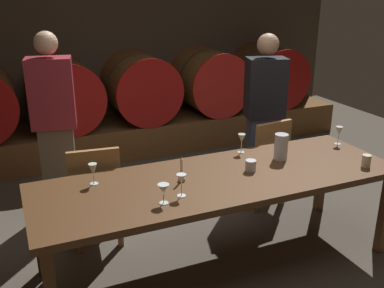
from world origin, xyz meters
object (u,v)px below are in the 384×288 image
at_px(wine_barrel_left, 64,94).
at_px(wine_glass_far_right, 339,132).
at_px(wine_barrel_right, 208,81).
at_px(cup_left, 251,166).
at_px(chair_right, 265,158).
at_px(dining_table, 220,184).
at_px(pitcher, 281,147).
at_px(wine_barrel_far_right, 267,75).
at_px(guest_left, 55,126).
at_px(wine_glass_far_left, 93,170).
at_px(cup_right, 366,161).
at_px(candle_center, 182,174).
at_px(wine_glass_left, 164,190).
at_px(wine_glass_center, 181,180).
at_px(chair_left, 95,191).
at_px(wine_barrel_center, 140,87).
at_px(wine_glass_right, 242,139).
at_px(guest_right, 264,114).

bearing_deg(wine_barrel_left, wine_glass_far_right, -51.93).
relative_size(wine_barrel_right, cup_left, 10.69).
xyz_separation_m(chair_right, cup_left, (-0.58, -0.70, 0.29)).
bearing_deg(dining_table, pitcher, 10.70).
bearing_deg(wine_barrel_far_right, guest_left, -155.13).
distance_m(pitcher, wine_glass_far_left, 1.48).
distance_m(wine_glass_far_right, cup_right, 0.52).
bearing_deg(cup_left, wine_glass_far_left, 168.17).
bearing_deg(wine_glass_far_left, wine_barrel_left, 86.46).
distance_m(candle_center, wine_glass_left, 0.36).
xyz_separation_m(wine_barrel_left, candle_center, (0.43, -2.72, -0.04)).
relative_size(dining_table, chair_right, 3.10).
xyz_separation_m(guest_left, wine_glass_center, (0.62, -1.47, -0.02)).
bearing_deg(dining_table, chair_right, 39.85).
bearing_deg(wine_barrel_right, guest_left, -146.51).
xyz_separation_m(chair_left, wine_glass_center, (0.42, -0.83, 0.37)).
relative_size(candle_center, wine_glass_left, 1.46).
height_order(wine_barrel_center, guest_left, guest_left).
relative_size(chair_left, guest_left, 0.52).
bearing_deg(wine_glass_center, cup_left, 15.92).
height_order(wine_barrel_center, wine_barrel_far_right, same).
distance_m(wine_barrel_left, dining_table, 2.85).
distance_m(chair_right, wine_glass_far_right, 0.75).
relative_size(wine_barrel_left, chair_right, 1.04).
bearing_deg(guest_left, dining_table, 138.06).
xyz_separation_m(wine_barrel_right, chair_right, (-0.37, -2.05, -0.34)).
xyz_separation_m(wine_barrel_left, wine_glass_far_left, (-0.16, -2.51, 0.02)).
relative_size(wine_barrel_center, wine_glass_left, 6.87).
distance_m(guest_left, pitcher, 1.99).
height_order(pitcher, wine_glass_left, pitcher).
bearing_deg(chair_right, wine_glass_left, 26.88).
relative_size(chair_left, wine_glass_right, 5.43).
relative_size(dining_table, wine_glass_right, 16.80).
xyz_separation_m(guest_left, cup_left, (1.26, -1.29, -0.09)).
relative_size(wine_barrel_right, chair_right, 1.04).
height_order(dining_table, chair_left, chair_left).
bearing_deg(guest_left, candle_center, 129.78).
distance_m(candle_center, wine_glass_far_right, 1.57).
bearing_deg(wine_barrel_left, dining_table, -75.34).
xyz_separation_m(wine_barrel_center, wine_glass_left, (-0.76, -2.98, 0.01)).
bearing_deg(cup_right, wine_barrel_right, 88.26).
relative_size(chair_right, guest_left, 0.52).
xyz_separation_m(chair_left, guest_right, (1.80, 0.35, 0.35)).
distance_m(dining_table, wine_glass_far_right, 1.30).
distance_m(wine_barrel_right, wine_glass_far_left, 3.27).
relative_size(wine_barrel_left, wine_glass_center, 5.82).
distance_m(guest_left, guest_right, 2.02).
relative_size(wine_barrel_far_right, cup_right, 9.40).
xyz_separation_m(wine_barrel_right, wine_glass_right, (-0.82, -2.38, 0.03)).
xyz_separation_m(wine_glass_far_left, wine_glass_far_right, (2.15, -0.03, 0.01)).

